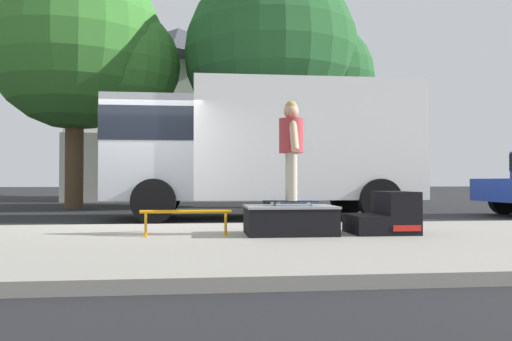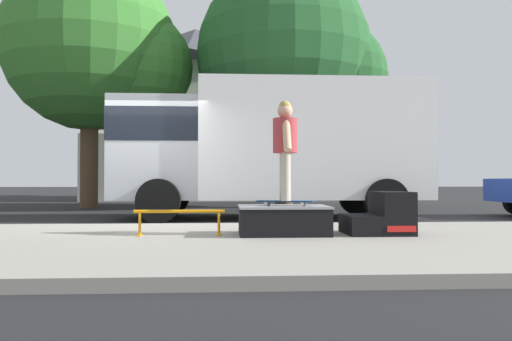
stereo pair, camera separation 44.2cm
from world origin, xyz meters
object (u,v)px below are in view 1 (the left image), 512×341
Objects in this scene: skate_box at (290,219)px; skater_kid at (291,142)px; kicker_ramp at (386,216)px; street_tree_main at (86,48)px; street_tree_neighbour at (282,60)px; skateboard at (291,201)px; box_truck at (262,144)px; grind_rail at (186,217)px.

skater_kid is (0.03, 0.03, 1.06)m from skate_box.
street_tree_main is (-6.20, 9.71, 4.71)m from kicker_ramp.
street_tree_neighbour is at bearing 81.59° from skater_kid.
skate_box is 10.53m from street_tree_neighbour.
skater_kid is (-0.00, 0.00, 0.82)m from skateboard.
box_truck reaches higher than skateboard.
skater_kid reaches higher than grind_rail.
grind_rail is 0.16× the size of street_tree_neighbour.
grind_rail is at bearing -179.60° from skate_box.
box_truck reaches higher than grind_rail.
kicker_ramp reaches higher than skateboard.
skater_kid is (1.43, 0.04, 1.02)m from grind_rail.
street_tree_neighbour reaches higher than skate_box.
box_truck reaches higher than skate_box.
skateboard is (0.03, 0.03, 0.24)m from skate_box.
skater_kid reaches higher than skate_box.
box_truck is at bearing 104.29° from kicker_ramp.
kicker_ramp is 0.63× the size of skater_kid.
box_truck is at bearing 88.11° from skater_kid.
street_tree_main reaches higher than kicker_ramp.
kicker_ramp is at bearing -90.30° from street_tree_neighbour.
skater_kid is (-1.34, 0.03, 1.03)m from kicker_ramp.
street_tree_main reaches higher than grind_rail.
box_truck is at bearing 71.25° from grind_rail.
grind_rail is 0.88× the size of skater_kid.
skateboard is (1.43, 0.04, 0.20)m from grind_rail.
grind_rail is 1.52× the size of skateboard.
street_tree_neighbour is (1.24, 4.77, 3.08)m from box_truck.
skate_box is 1.00× the size of grind_rail.
skater_kid is at bearing 44.08° from skate_box.
skater_kid is 0.20× the size of box_truck.
skateboard is (-1.34, 0.03, 0.21)m from kicker_ramp.
kicker_ramp reaches higher than skate_box.
kicker_ramp is 5.00m from box_truck.
skater_kid is at bearing -63.35° from street_tree_main.
skate_box is 11.83m from street_tree_main.
kicker_ramp is 0.13× the size of box_truck.
skateboard is at bearing 1.42° from grind_rail.
kicker_ramp is at bearing 0.20° from grind_rail.
skateboard is 0.82m from skater_kid.
skate_box is 0.16× the size of street_tree_neighbour.
street_tree_neighbour is (2.83, 9.44, 4.41)m from grind_rail.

